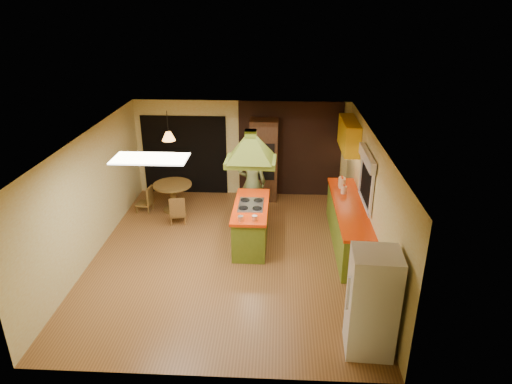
# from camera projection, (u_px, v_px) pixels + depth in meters

# --- Properties ---
(ground) EXTENTS (6.50, 6.50, 0.00)m
(ground) POSITION_uv_depth(u_px,v_px,m) (230.00, 255.00, 9.35)
(ground) COLOR brown
(ground) RESTS_ON ground
(room_walls) EXTENTS (5.50, 6.50, 6.50)m
(room_walls) POSITION_uv_depth(u_px,v_px,m) (228.00, 200.00, 8.86)
(room_walls) COLOR beige
(room_walls) RESTS_ON ground
(ceiling_plane) EXTENTS (6.50, 6.50, 0.00)m
(ceiling_plane) POSITION_uv_depth(u_px,v_px,m) (227.00, 138.00, 8.37)
(ceiling_plane) COLOR silver
(ceiling_plane) RESTS_ON room_walls
(brick_panel) EXTENTS (2.64, 0.03, 2.50)m
(brick_panel) POSITION_uv_depth(u_px,v_px,m) (290.00, 150.00, 11.76)
(brick_panel) COLOR #381E14
(brick_panel) RESTS_ON ground
(nook_opening) EXTENTS (2.20, 0.03, 2.10)m
(nook_opening) POSITION_uv_depth(u_px,v_px,m) (185.00, 155.00, 11.97)
(nook_opening) COLOR black
(nook_opening) RESTS_ON ground
(right_counter) EXTENTS (0.62, 3.05, 0.92)m
(right_counter) POSITION_uv_depth(u_px,v_px,m) (348.00, 225.00, 9.60)
(right_counter) COLOR olive
(right_counter) RESTS_ON ground
(upper_cabinets) EXTENTS (0.34, 1.40, 0.70)m
(upper_cabinets) POSITION_uv_depth(u_px,v_px,m) (349.00, 135.00, 10.48)
(upper_cabinets) COLOR yellow
(upper_cabinets) RESTS_ON room_walls
(window_right) EXTENTS (0.12, 1.35, 1.06)m
(window_right) POSITION_uv_depth(u_px,v_px,m) (367.00, 170.00, 8.89)
(window_right) COLOR black
(window_right) RESTS_ON room_walls
(fluor_panel) EXTENTS (1.20, 0.60, 0.03)m
(fluor_panel) POSITION_uv_depth(u_px,v_px,m) (150.00, 159.00, 7.32)
(fluor_panel) COLOR white
(fluor_panel) RESTS_ON ceiling_plane
(kitchen_island) EXTENTS (0.73, 1.79, 0.91)m
(kitchen_island) POSITION_uv_depth(u_px,v_px,m) (251.00, 224.00, 9.65)
(kitchen_island) COLOR #5F741D
(kitchen_island) RESTS_ON ground
(range_hood) EXTENTS (1.02, 0.75, 0.79)m
(range_hood) POSITION_uv_depth(u_px,v_px,m) (251.00, 142.00, 8.94)
(range_hood) COLOR #546318
(range_hood) RESTS_ON ceiling_plane
(man) EXTENTS (0.66, 0.45, 1.77)m
(man) POSITION_uv_depth(u_px,v_px,m) (252.00, 183.00, 10.62)
(man) COLOR #545D31
(man) RESTS_ON ground
(refrigerator) EXTENTS (0.71, 0.67, 1.65)m
(refrigerator) POSITION_uv_depth(u_px,v_px,m) (372.00, 303.00, 6.56)
(refrigerator) COLOR white
(refrigerator) RESTS_ON ground
(wall_oven) EXTENTS (0.70, 0.61, 2.10)m
(wall_oven) POSITION_uv_depth(u_px,v_px,m) (264.00, 160.00, 11.61)
(wall_oven) COLOR #4F2E19
(wall_oven) RESTS_ON ground
(dining_table) EXTENTS (0.94, 0.94, 0.71)m
(dining_table) POSITION_uv_depth(u_px,v_px,m) (173.00, 192.00, 11.13)
(dining_table) COLOR brown
(dining_table) RESTS_ON ground
(chair_left) EXTENTS (0.40, 0.40, 0.65)m
(chair_left) POSITION_uv_depth(u_px,v_px,m) (144.00, 199.00, 11.14)
(chair_left) COLOR brown
(chair_left) RESTS_ON ground
(chair_near) EXTENTS (0.44, 0.44, 0.69)m
(chair_near) POSITION_uv_depth(u_px,v_px,m) (178.00, 209.00, 10.58)
(chair_near) COLOR brown
(chair_near) RESTS_ON ground
(pendant_lamp) EXTENTS (0.37, 0.37, 0.20)m
(pendant_lamp) POSITION_uv_depth(u_px,v_px,m) (169.00, 136.00, 10.58)
(pendant_lamp) COLOR #FF9E3F
(pendant_lamp) RESTS_ON ceiling_plane
(canister_large) EXTENTS (0.17, 0.17, 0.22)m
(canister_large) POSITION_uv_depth(u_px,v_px,m) (342.00, 183.00, 10.21)
(canister_large) COLOR #FAEBC9
(canister_large) RESTS_ON right_counter
(canister_medium) EXTENTS (0.17, 0.17, 0.21)m
(canister_medium) POSITION_uv_depth(u_px,v_px,m) (342.00, 182.00, 10.31)
(canister_medium) COLOR #F7ECC6
(canister_medium) RESTS_ON right_counter
(canister_small) EXTENTS (0.14, 0.14, 0.17)m
(canister_small) POSITION_uv_depth(u_px,v_px,m) (344.00, 190.00, 9.94)
(canister_small) COLOR #FAEBC9
(canister_small) RESTS_ON right_counter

